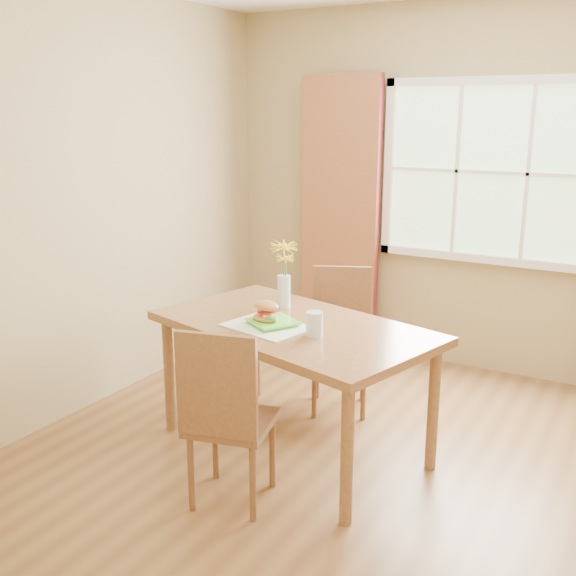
# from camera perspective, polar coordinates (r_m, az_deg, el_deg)

# --- Properties ---
(room) EXTENTS (4.24, 3.84, 2.74)m
(room) POSITION_cam_1_polar(r_m,az_deg,el_deg) (3.33, 9.10, 4.60)
(room) COLOR brown
(room) RESTS_ON ground
(window) EXTENTS (1.62, 0.06, 1.32)m
(window) POSITION_cam_1_polar(r_m,az_deg,el_deg) (5.09, 16.89, 9.35)
(window) COLOR #A4C595
(window) RESTS_ON room
(curtain_left) EXTENTS (0.65, 0.08, 2.20)m
(curtain_left) POSITION_cam_1_polar(r_m,az_deg,el_deg) (5.43, 4.43, 5.99)
(curtain_left) COLOR maroon
(curtain_left) RESTS_ON room
(dining_table) EXTENTS (1.75, 1.26, 0.77)m
(dining_table) POSITION_cam_1_polar(r_m,az_deg,el_deg) (3.82, 0.45, -4.16)
(dining_table) COLOR #8E5F36
(dining_table) RESTS_ON room
(chair_near) EXTENTS (0.48, 0.48, 0.95)m
(chair_near) POSITION_cam_1_polar(r_m,az_deg,el_deg) (3.32, -5.30, -10.36)
(chair_near) COLOR brown
(chair_near) RESTS_ON room
(chair_far) EXTENTS (0.51, 0.51, 0.93)m
(chair_far) POSITION_cam_1_polar(r_m,az_deg,el_deg) (4.47, 4.47, -3.74)
(chair_far) COLOR brown
(chair_far) RESTS_ON room
(placemat) EXTENTS (0.51, 0.42, 0.01)m
(placemat) POSITION_cam_1_polar(r_m,az_deg,el_deg) (3.73, -1.78, -3.26)
(placemat) COLOR beige
(placemat) RESTS_ON dining_table
(plate) EXTENTS (0.32, 0.32, 0.01)m
(plate) POSITION_cam_1_polar(r_m,az_deg,el_deg) (3.76, -1.29, -2.99)
(plate) COLOR #5FDC37
(plate) RESTS_ON placemat
(croissant_sandwich) EXTENTS (0.18, 0.14, 0.12)m
(croissant_sandwich) POSITION_cam_1_polar(r_m,az_deg,el_deg) (3.75, -1.89, -2.01)
(croissant_sandwich) COLOR #D9964A
(croissant_sandwich) RESTS_ON plate
(water_glass) EXTENTS (0.09, 0.09, 0.13)m
(water_glass) POSITION_cam_1_polar(r_m,az_deg,el_deg) (3.57, 2.25, -3.13)
(water_glass) COLOR silver
(water_glass) RESTS_ON dining_table
(flower_vase) EXTENTS (0.17, 0.17, 0.41)m
(flower_vase) POSITION_cam_1_polar(r_m,az_deg,el_deg) (4.03, -0.34, 1.67)
(flower_vase) COLOR silver
(flower_vase) RESTS_ON dining_table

